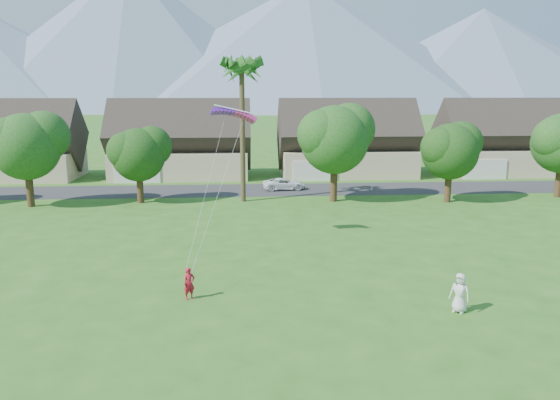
{
  "coord_description": "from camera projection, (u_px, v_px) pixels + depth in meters",
  "views": [
    {
      "loc": [
        -2.0,
        -19.15,
        9.68
      ],
      "look_at": [
        0.0,
        10.0,
        3.8
      ],
      "focal_mm": 35.0,
      "sensor_mm": 36.0,
      "label": 1
    }
  ],
  "objects": [
    {
      "name": "watcher",
      "position": [
        460.0,
        293.0,
        24.1
      ],
      "size": [
        1.04,
        0.99,
        1.79
      ],
      "primitive_type": "imported",
      "rotation": [
        0.0,
        0.0,
        -0.66
      ],
      "color": "silver",
      "rests_on": "ground"
    },
    {
      "name": "houses_row",
      "position": [
        265.0,
        146.0,
        62.18
      ],
      "size": [
        72.75,
        8.19,
        8.86
      ],
      "color": "beige",
      "rests_on": "ground"
    },
    {
      "name": "parked_car",
      "position": [
        284.0,
        184.0,
        54.05
      ],
      "size": [
        4.38,
        2.43,
        1.16
      ],
      "primitive_type": "imported",
      "rotation": [
        0.0,
        0.0,
        1.7
      ],
      "color": "white",
      "rests_on": "ground"
    },
    {
      "name": "street",
      "position": [
        263.0,
        190.0,
        54.03
      ],
      "size": [
        90.0,
        7.0,
        0.01
      ],
      "primitive_type": "cube",
      "color": "#2D2D30",
      "rests_on": "ground"
    },
    {
      "name": "mountain_ridge",
      "position": [
        266.0,
        50.0,
        270.02
      ],
      "size": [
        540.0,
        240.0,
        70.0
      ],
      "color": "slate",
      "rests_on": "ground"
    },
    {
      "name": "ground",
      "position": [
        298.0,
        349.0,
        20.77
      ],
      "size": [
        500.0,
        500.0,
        0.0
      ],
      "primitive_type": "plane",
      "color": "#2D6019",
      "rests_on": "ground"
    },
    {
      "name": "tree_row",
      "position": [
        253.0,
        147.0,
        47.04
      ],
      "size": [
        62.27,
        6.67,
        8.45
      ],
      "color": "#47301C",
      "rests_on": "ground"
    },
    {
      "name": "kite_flyer",
      "position": [
        189.0,
        284.0,
        25.63
      ],
      "size": [
        0.67,
        0.6,
        1.54
      ],
      "primitive_type": "imported",
      "rotation": [
        0.0,
        0.0,
        0.51
      ],
      "color": "red",
      "rests_on": "ground"
    },
    {
      "name": "fan_palm",
      "position": [
        242.0,
        65.0,
        46.18
      ],
      "size": [
        3.0,
        3.0,
        13.8
      ],
      "color": "#4C3D26",
      "rests_on": "ground"
    },
    {
      "name": "parafoil_kite",
      "position": [
        234.0,
        112.0,
        33.8
      ],
      "size": [
        2.89,
        1.14,
        0.5
      ],
      "rotation": [
        0.0,
        0.0,
        0.11
      ],
      "color": "#6A1AC4",
      "rests_on": "ground"
    }
  ]
}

